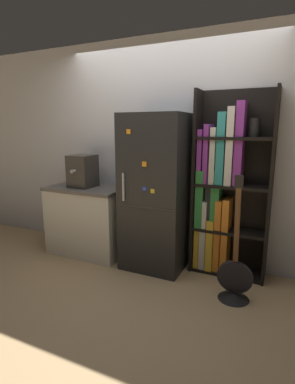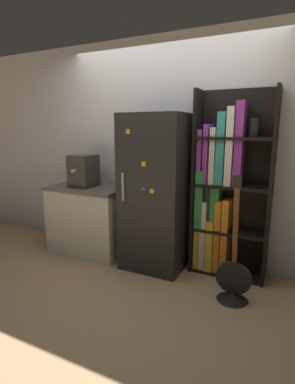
# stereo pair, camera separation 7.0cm
# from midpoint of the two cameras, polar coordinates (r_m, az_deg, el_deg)

# --- Properties ---
(ground_plane) EXTENTS (16.00, 16.00, 0.00)m
(ground_plane) POSITION_cam_midpoint_polar(r_m,az_deg,el_deg) (3.51, 1.05, -14.58)
(ground_plane) COLOR tan
(wall_back) EXTENTS (8.00, 0.05, 2.60)m
(wall_back) POSITION_cam_midpoint_polar(r_m,az_deg,el_deg) (3.58, 4.39, 7.64)
(wall_back) COLOR silver
(wall_back) RESTS_ON ground_plane
(refrigerator) EXTENTS (0.69, 0.62, 1.73)m
(refrigerator) POSITION_cam_midpoint_polar(r_m,az_deg,el_deg) (3.35, 2.22, -0.16)
(refrigerator) COLOR black
(refrigerator) RESTS_ON ground_plane
(bookshelf) EXTENTS (0.79, 0.30, 1.97)m
(bookshelf) POSITION_cam_midpoint_polar(r_m,az_deg,el_deg) (3.30, 14.80, -0.09)
(bookshelf) COLOR black
(bookshelf) RESTS_ON ground_plane
(kitchen_counter) EXTENTS (0.98, 0.62, 0.86)m
(kitchen_counter) POSITION_cam_midpoint_polar(r_m,az_deg,el_deg) (3.92, -10.33, -5.10)
(kitchen_counter) COLOR silver
(kitchen_counter) RESTS_ON ground_plane
(espresso_machine) EXTENTS (0.28, 0.36, 0.39)m
(espresso_machine) POSITION_cam_midpoint_polar(r_m,az_deg,el_deg) (3.78, -11.57, 3.96)
(espresso_machine) COLOR #38332D
(espresso_machine) RESTS_ON kitchen_counter
(guitar) EXTENTS (0.32, 0.29, 1.20)m
(guitar) POSITION_cam_midpoint_polar(r_m,az_deg,el_deg) (3.01, 16.66, -16.29)
(guitar) COLOR black
(guitar) RESTS_ON ground_plane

